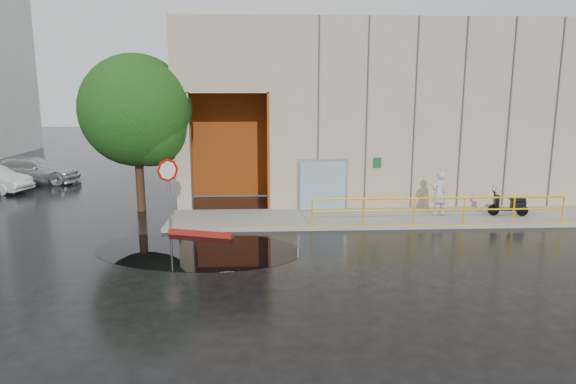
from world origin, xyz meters
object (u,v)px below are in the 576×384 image
red_curb (200,234)px  tree_near (140,115)px  person (439,193)px  car_c (32,171)px  stop_sign (168,180)px  scooter (509,199)px

red_curb → tree_near: tree_near is taller
person → car_c: bearing=-44.1°
red_curb → car_c: car_c is taller
red_curb → car_c: size_ratio=0.48×
stop_sign → red_curb: 2.20m
stop_sign → red_curb: bearing=-32.3°
tree_near → car_c: bearing=137.6°
person → tree_near: tree_near is taller
scooter → tree_near: tree_near is taller
person → car_c: (-19.70, 8.98, -0.31)m
car_c → tree_near: 10.88m
stop_sign → red_curb: stop_sign is taller
scooter → tree_near: (-14.84, 2.21, 3.24)m
scooter → red_curb: scooter is taller
scooter → red_curb: (-12.01, -1.81, -0.75)m
stop_sign → tree_near: size_ratio=0.42×
person → scooter: person is taller
person → tree_near: 12.60m
person → car_c: size_ratio=0.36×
scooter → red_curb: 12.16m
person → car_c: person is taller
scooter → red_curb: size_ratio=0.66×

